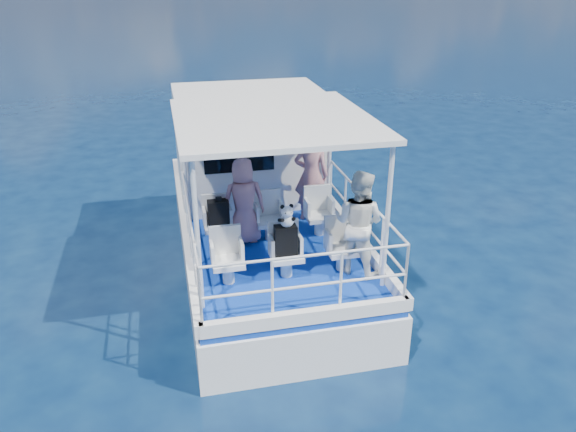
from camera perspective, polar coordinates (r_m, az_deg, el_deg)
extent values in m
plane|color=#071A3A|center=(10.16, -1.54, -7.36)|extent=(2000.00, 2000.00, 0.00)
cube|color=white|center=(11.01, -2.58, -4.69)|extent=(3.00, 7.00, 1.60)
cube|color=navy|center=(10.63, -2.66, -0.68)|extent=(2.90, 6.90, 0.10)
cube|color=white|center=(11.42, -3.97, 7.27)|extent=(2.85, 2.00, 2.20)
cube|color=white|center=(8.74, -1.51, 9.75)|extent=(3.00, 3.20, 0.08)
cylinder|color=white|center=(7.57, -9.20, -2.16)|extent=(0.07, 0.07, 2.20)
cylinder|color=white|center=(8.14, 10.07, -0.26)|extent=(0.07, 0.07, 2.20)
cylinder|color=white|center=(10.25, -10.46, 4.92)|extent=(0.07, 0.07, 2.20)
cylinder|color=white|center=(10.68, 4.20, 6.05)|extent=(0.07, 0.07, 2.20)
cube|color=silver|center=(9.70, -7.07, -1.83)|extent=(0.48, 0.46, 0.38)
cube|color=silver|center=(9.81, -1.85, -1.33)|extent=(0.48, 0.46, 0.38)
cube|color=silver|center=(10.01, 3.22, -0.83)|extent=(0.48, 0.46, 0.38)
cube|color=silver|center=(8.56, -6.09, -5.58)|extent=(0.48, 0.46, 0.38)
cube|color=silver|center=(8.68, -0.18, -4.95)|extent=(0.48, 0.46, 0.38)
cube|color=silver|center=(8.90, 5.50, -4.30)|extent=(0.48, 0.46, 0.38)
imported|color=#C07C83|center=(9.53, -4.52, 1.51)|extent=(0.57, 0.42, 1.51)
imported|color=#D0868B|center=(10.34, 2.37, 4.15)|extent=(0.74, 0.60, 1.74)
imported|color=white|center=(8.59, 7.14, -0.69)|extent=(1.02, 1.01, 1.67)
cube|color=black|center=(9.46, -7.08, 0.27)|extent=(0.35, 0.20, 0.46)
cube|color=black|center=(8.42, -0.25, -2.56)|extent=(0.33, 0.19, 0.50)
cube|color=black|center=(9.37, -7.07, 1.76)|extent=(0.10, 0.06, 0.06)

